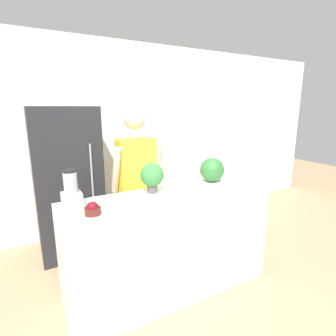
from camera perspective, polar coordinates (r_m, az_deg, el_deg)
ground_plane at (r=2.64m, az=3.95°, el=-27.98°), size 14.00×14.00×0.00m
wall_back at (r=3.78m, az=-11.94°, el=6.29°), size 8.00×0.06×2.60m
counter_island at (r=2.57m, az=0.34°, el=-16.10°), size 1.91×0.60×0.95m
refrigerator at (r=3.33m, az=-21.09°, el=-2.76°), size 0.72×0.71×1.74m
person at (r=2.83m, az=-6.85°, el=-4.08°), size 0.52×0.27×1.73m
cutting_board at (r=2.79m, az=9.34°, el=-3.09°), size 0.43×0.22×0.01m
watermelon at (r=2.77m, az=9.55°, el=-0.40°), size 0.25×0.25×0.25m
bowl_cherries at (r=2.04m, az=-16.09°, el=-8.63°), size 0.12×0.12×0.10m
bowl_cream at (r=2.13m, az=-11.93°, el=-7.59°), size 0.16×0.16×0.10m
blender at (r=2.21m, az=-20.32°, el=-4.93°), size 0.15×0.15×0.31m
potted_plant at (r=2.42m, az=-3.49°, el=-1.70°), size 0.22×0.22×0.28m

